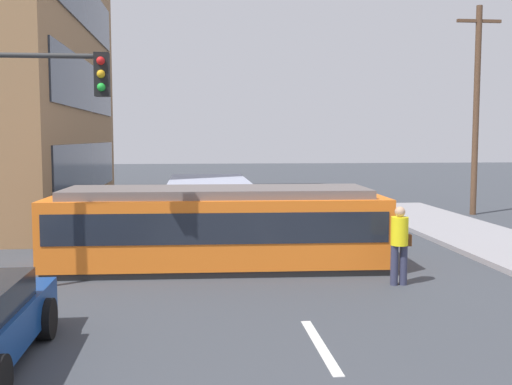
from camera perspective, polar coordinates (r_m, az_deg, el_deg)
The scene contains 9 objects.
ground_plane at distance 13.17m, azimuth 2.47°, elevation -8.46°, with size 120.00×120.00×0.00m, color #3B4046.
lane_stripe_2 at distance 9.38m, azimuth 6.07°, elevation -14.14°, with size 0.16×2.40×0.01m, color silver.
lane_stripe_3 at distance 20.67m, azimuth -0.58°, elevation -3.44°, with size 0.16×2.40×0.01m, color silver.
lane_stripe_4 at distance 26.60m, azimuth -1.75°, elevation -1.51°, with size 0.16×2.40×0.01m, color silver.
streetcar_tram at distance 14.51m, azimuth -3.65°, elevation -3.20°, with size 8.00×2.77×1.92m.
city_bus at distance 19.57m, azimuth -4.48°, elevation -0.95°, with size 2.55×5.82×1.76m.
pedestrian_crossing at distance 13.11m, azimuth 13.38°, elevation -4.45°, with size 0.47×0.36×1.67m.
traffic_light_mast at distance 12.51m, azimuth -20.27°, elevation 6.24°, with size 2.53×0.33×4.87m.
utility_pole_mid at distance 25.91m, azimuth 20.04°, elevation 7.58°, with size 1.80×0.24×8.29m.
Camera 1 is at (-1.84, -2.66, 3.11)m, focal length 42.46 mm.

